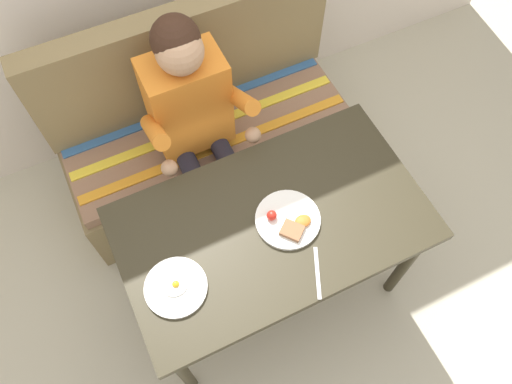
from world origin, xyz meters
name	(u,v)px	position (x,y,z in m)	size (l,w,h in m)	color
ground_plane	(269,282)	(0.00, 0.00, 0.00)	(8.00, 8.00, 0.00)	#B8B29A
table	(272,230)	(0.00, 0.00, 0.65)	(1.20, 0.70, 0.73)	#312C1C
couch	(205,134)	(0.00, 0.76, 0.33)	(1.44, 0.56, 1.00)	olive
person	(194,117)	(-0.08, 0.59, 0.74)	(0.45, 0.61, 1.21)	orange
plate_breakfast	(288,220)	(0.05, -0.03, 0.74)	(0.25, 0.25, 0.05)	white
plate_eggs	(176,287)	(-0.43, -0.09, 0.74)	(0.23, 0.23, 0.04)	white
knife	(317,273)	(0.05, -0.26, 0.73)	(0.01, 0.20, 0.01)	silver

